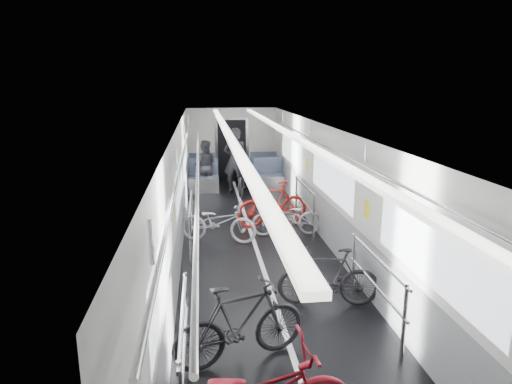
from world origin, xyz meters
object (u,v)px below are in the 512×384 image
(bike_aisle, at_px, (244,177))
(person_standing, at_px, (235,161))
(person_seated, at_px, (205,166))
(bike_right_mid, at_px, (287,217))
(bike_right_far, at_px, (273,204))
(bike_left_far, at_px, (218,222))
(bike_right_near, at_px, (328,277))
(bike_left_mid, at_px, (240,323))

(bike_aisle, bearing_deg, person_standing, -166.36)
(person_seated, bearing_deg, person_standing, 168.32)
(bike_right_mid, distance_m, person_standing, 4.13)
(bike_right_far, relative_size, person_seated, 1.12)
(bike_left_far, xyz_separation_m, person_standing, (0.69, 4.23, 0.55))
(person_seated, bearing_deg, bike_right_mid, 122.68)
(bike_right_near, distance_m, bike_aisle, 7.25)
(bike_right_far, relative_size, person_standing, 0.89)
(bike_right_near, bearing_deg, bike_left_mid, -39.15)
(bike_left_far, xyz_separation_m, bike_right_far, (1.29, 0.91, 0.10))
(bike_left_far, bearing_deg, bike_right_mid, -63.02)
(bike_aisle, xyz_separation_m, person_standing, (-0.27, 0.00, 0.50))
(bike_right_far, bearing_deg, bike_left_mid, -27.91)
(bike_left_mid, xyz_separation_m, bike_right_mid, (1.40, 4.47, -0.10))
(bike_right_near, distance_m, bike_right_mid, 3.22)
(bike_left_mid, distance_m, bike_aisle, 8.52)
(bike_right_near, xyz_separation_m, person_seated, (-1.73, 7.62, 0.32))
(bike_left_far, xyz_separation_m, bike_right_mid, (1.50, 0.22, -0.02))
(bike_left_mid, height_order, bike_right_mid, bike_left_mid)
(bike_left_mid, relative_size, person_seated, 1.08)
(bike_right_mid, bearing_deg, person_seated, -158.18)
(bike_right_mid, distance_m, person_seated, 4.73)
(bike_left_far, xyz_separation_m, bike_aisle, (0.95, 4.23, 0.05))
(bike_left_far, height_order, bike_right_mid, bike_left_far)
(bike_right_near, xyz_separation_m, person_standing, (-0.82, 7.23, 0.53))
(bike_right_near, bearing_deg, bike_aisle, -166.08)
(bike_left_mid, distance_m, bike_right_near, 1.89)
(bike_left_mid, bearing_deg, bike_right_far, -30.70)
(bike_right_far, xyz_separation_m, person_seated, (-1.50, 3.70, 0.25))
(bike_right_mid, height_order, person_seated, person_seated)
(bike_left_far, relative_size, person_seated, 1.05)
(person_standing, relative_size, person_seated, 1.26)
(bike_right_near, height_order, bike_right_far, bike_right_far)
(bike_aisle, bearing_deg, person_seated, 175.40)
(bike_right_near, bearing_deg, person_seated, -157.72)
(bike_right_near, bearing_deg, bike_left_far, -143.76)
(bike_left_mid, relative_size, bike_left_far, 1.03)
(bike_left_far, height_order, person_seated, person_seated)
(bike_left_far, bearing_deg, person_standing, 9.48)
(bike_aisle, bearing_deg, bike_right_near, -71.95)
(bike_left_far, relative_size, person_standing, 0.83)
(bike_right_near, relative_size, person_standing, 0.77)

